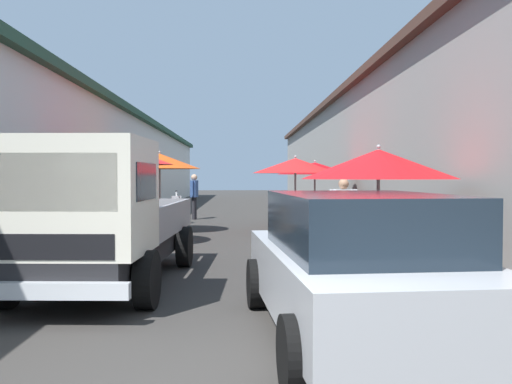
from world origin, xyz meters
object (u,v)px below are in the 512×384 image
(fruit_stall_mid_lane, at_px, (122,165))
(hatchback_car, at_px, (357,265))
(parked_scooter, at_px, (176,212))
(fruit_stall_near_right, at_px, (295,174))
(vendor_in_shade, at_px, (194,193))
(fruit_stall_far_right, at_px, (314,176))
(fruit_stall_far_left, at_px, (378,174))
(delivery_truck, at_px, (93,219))
(vendor_by_crates, at_px, (344,212))
(fruit_stall_near_left, at_px, (159,170))

(fruit_stall_mid_lane, height_order, hatchback_car, fruit_stall_mid_lane)
(parked_scooter, bearing_deg, fruit_stall_near_right, -122.89)
(fruit_stall_near_right, bearing_deg, vendor_in_shade, 34.15)
(fruit_stall_near_right, xyz_separation_m, parked_scooter, (2.39, 3.69, -1.23))
(fruit_stall_mid_lane, relative_size, fruit_stall_far_right, 0.96)
(fruit_stall_mid_lane, height_order, vendor_in_shade, fruit_stall_mid_lane)
(parked_scooter, bearing_deg, fruit_stall_far_left, -153.17)
(fruit_stall_far_right, bearing_deg, fruit_stall_mid_lane, 133.98)
(vendor_in_shade, bearing_deg, fruit_stall_far_left, -160.22)
(fruit_stall_mid_lane, relative_size, fruit_stall_far_left, 0.93)
(fruit_stall_far_right, relative_size, delivery_truck, 0.50)
(vendor_by_crates, distance_m, parked_scooter, 8.03)
(fruit_stall_near_left, xyz_separation_m, vendor_in_shade, (4.67, -0.59, -0.80))
(fruit_stall_far_right, bearing_deg, fruit_stall_near_right, 160.21)
(fruit_stall_far_left, relative_size, delivery_truck, 0.52)
(vendor_by_crates, xyz_separation_m, parked_scooter, (6.81, 4.23, -0.45))
(fruit_stall_far_right, height_order, delivery_truck, fruit_stall_far_right)
(fruit_stall_mid_lane, relative_size, vendor_in_shade, 1.42)
(fruit_stall_far_right, distance_m, parked_scooter, 4.69)
(fruit_stall_far_left, height_order, hatchback_car, fruit_stall_far_left)
(fruit_stall_far_left, height_order, vendor_in_shade, fruit_stall_far_left)
(fruit_stall_far_right, bearing_deg, delivery_truck, 157.09)
(fruit_stall_far_right, height_order, parked_scooter, fruit_stall_far_right)
(fruit_stall_near_left, xyz_separation_m, parked_scooter, (2.19, -0.20, -1.34))
(vendor_in_shade, bearing_deg, vendor_by_crates, -157.54)
(fruit_stall_far_right, relative_size, vendor_by_crates, 1.59)
(hatchback_car, bearing_deg, fruit_stall_mid_lane, 28.24)
(fruit_stall_mid_lane, bearing_deg, hatchback_car, -151.76)
(delivery_truck, bearing_deg, fruit_stall_near_right, -23.81)
(fruit_stall_far_left, bearing_deg, parked_scooter, 26.83)
(fruit_stall_near_left, distance_m, vendor_in_shade, 4.78)
(fruit_stall_near_left, height_order, vendor_in_shade, fruit_stall_near_left)
(delivery_truck, xyz_separation_m, parked_scooter, (10.40, 0.16, -0.59))
(delivery_truck, height_order, parked_scooter, delivery_truck)
(fruit_stall_mid_lane, bearing_deg, fruit_stall_near_right, -58.70)
(fruit_stall_near_right, distance_m, hatchback_car, 10.03)
(delivery_truck, bearing_deg, vendor_by_crates, -48.60)
(delivery_truck, relative_size, vendor_in_shade, 2.95)
(fruit_stall_mid_lane, xyz_separation_m, hatchback_car, (-7.34, -3.94, -1.13))
(fruit_stall_near_left, relative_size, vendor_in_shade, 1.39)
(fruit_stall_far_left, distance_m, delivery_truck, 4.62)
(fruit_stall_near_left, xyz_separation_m, fruit_stall_mid_lane, (-2.83, 0.44, 0.09))
(fruit_stall_far_left, bearing_deg, vendor_by_crates, 5.95)
(fruit_stall_far_right, bearing_deg, hatchback_car, 174.24)
(hatchback_car, distance_m, parked_scooter, 12.80)
(hatchback_car, height_order, vendor_by_crates, vendor_by_crates)
(fruit_stall_mid_lane, height_order, fruit_stall_far_right, fruit_stall_mid_lane)
(fruit_stall_near_right, relative_size, vendor_in_shade, 1.45)
(fruit_stall_near_right, bearing_deg, fruit_stall_mid_lane, 121.30)
(delivery_truck, distance_m, parked_scooter, 10.41)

